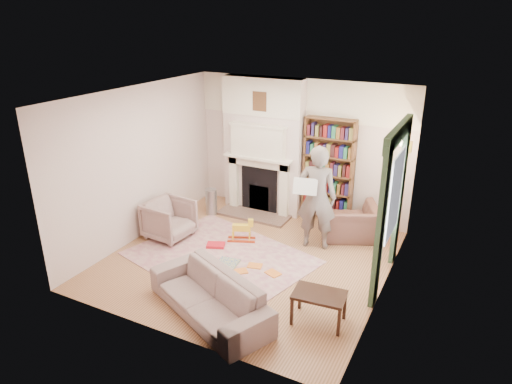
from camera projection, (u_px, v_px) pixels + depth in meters
The scene contains 25 objects.
floor at pixel (249, 259), 7.88m from camera, with size 4.50×4.50×0.00m, color brown.
ceiling at pixel (248, 95), 6.86m from camera, with size 4.50×4.50×0.00m, color white.
wall_back at pixel (301, 148), 9.24m from camera, with size 4.50×4.50×0.00m, color beige.
wall_front at pixel (162, 240), 5.50m from camera, with size 4.50×4.50×0.00m, color beige.
wall_left at pixel (140, 163), 8.32m from camera, with size 4.50×4.50×0.00m, color beige.
wall_right at pixel (390, 208), 6.42m from camera, with size 4.50×4.50×0.00m, color beige.
fireplace at pixel (263, 147), 9.39m from camera, with size 1.70×0.58×2.80m.
bookcase at pixel (329, 165), 8.94m from camera, with size 1.00×0.24×1.85m, color brown.
window at pixel (395, 195), 6.74m from camera, with size 0.02×0.90×1.30m, color silver.
curtain_left at pixel (380, 228), 6.26m from camera, with size 0.07×0.32×2.40m, color #2D462E.
curtain_right at pixel (400, 195), 7.43m from camera, with size 0.07×0.32×2.40m, color #2D462E.
pelmet at pixel (399, 133), 6.42m from camera, with size 0.09×1.70×0.24m, color #2D462E.
wall_sconce at pixel (399, 146), 7.57m from camera, with size 0.20×0.24×0.24m, color gold, non-canonical shape.
rug at pixel (220, 257), 7.90m from camera, with size 2.90×2.23×0.01m, color beige.
armchair_reading at pixel (349, 222), 8.51m from camera, with size 1.01×0.88×0.66m, color brown.
armchair_left at pixel (169, 219), 8.52m from camera, with size 0.77×0.79×0.72m, color #B4A395.
sofa at pixel (209, 295), 6.33m from camera, with size 2.04×0.80×0.60m, color gray.
man_reading at pixel (317, 198), 7.97m from camera, with size 0.69×0.45×1.89m, color #63574F.
newspaper at pixel (305, 186), 7.78m from camera, with size 0.41×0.02×0.29m, color beige.
coffee_table at pixel (319, 308), 6.19m from camera, with size 0.70×0.45×0.45m, color black, non-canonical shape.
paraffin_heater at pixel (211, 202), 9.55m from camera, with size 0.24×0.24×0.55m, color #989BA0.
rocking_horse at pixel (241, 230), 8.41m from camera, with size 0.51×0.20×0.45m, color yellow, non-canonical shape.
board_game at pixel (228, 263), 7.68m from camera, with size 0.34×0.34×0.03m, color gold.
game_box_lid at pixel (216, 245), 8.26m from camera, with size 0.32×0.21×0.05m, color red.
comic_annuals at pixel (256, 270), 7.49m from camera, with size 0.80×0.53×0.02m.
Camera 1 is at (3.24, -6.11, 3.95)m, focal length 32.00 mm.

